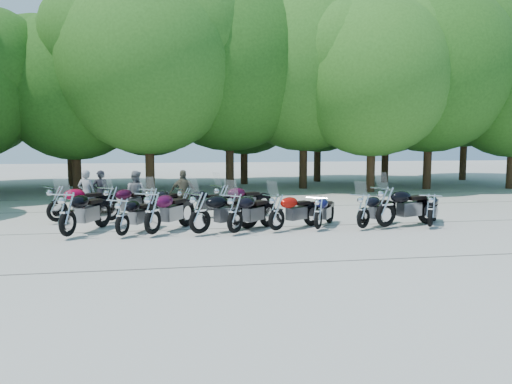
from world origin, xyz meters
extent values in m
plane|color=gray|center=(0.00, 0.00, 0.00)|extent=(90.00, 90.00, 0.00)
cylinder|color=#3A2614|center=(-7.25, 12.84, 1.65)|extent=(0.44, 0.44, 3.31)
sphere|color=#286319|center=(-7.25, 12.84, 5.32)|extent=(7.31, 7.31, 7.31)
cylinder|color=#3A2614|center=(-3.57, 11.24, 1.97)|extent=(0.44, 0.44, 3.93)
sphere|color=#357721|center=(-3.57, 11.24, 6.33)|extent=(8.70, 8.70, 8.70)
cylinder|color=#3A2614|center=(0.54, 13.09, 2.06)|extent=(0.44, 0.44, 4.13)
sphere|color=#286319|center=(0.54, 13.09, 6.64)|extent=(9.13, 9.13, 9.13)
cylinder|color=#3A2614|center=(4.61, 13.20, 2.05)|extent=(0.44, 0.44, 4.09)
sphere|color=#357721|center=(4.61, 13.20, 6.58)|extent=(9.04, 9.04, 9.04)
cylinder|color=#3A2614|center=(7.55, 10.82, 1.81)|extent=(0.44, 0.44, 3.62)
sphere|color=#357721|center=(7.55, 10.82, 5.82)|extent=(8.00, 8.00, 8.00)
cylinder|color=#3A2614|center=(11.20, 11.78, 1.99)|extent=(0.44, 0.44, 3.98)
sphere|color=#286319|center=(11.20, 11.78, 6.40)|extent=(8.79, 8.79, 8.79)
cylinder|color=#3A2614|center=(15.83, 11.20, 1.70)|extent=(0.44, 0.44, 3.41)
cylinder|color=#3A2614|center=(-8.29, 16.97, 1.76)|extent=(0.44, 0.44, 3.52)
sphere|color=#357721|center=(-8.29, 16.97, 5.66)|extent=(7.78, 7.78, 7.78)
cylinder|color=#3A2614|center=(-3.76, 16.43, 1.71)|extent=(0.44, 0.44, 3.42)
sphere|color=#286319|center=(-3.76, 16.43, 5.50)|extent=(7.56, 7.56, 7.56)
cylinder|color=#3A2614|center=(1.80, 16.47, 1.78)|extent=(0.44, 0.44, 3.56)
sphere|color=#286319|center=(1.80, 16.47, 5.73)|extent=(7.88, 7.88, 7.88)
cylinder|color=#3A2614|center=(6.69, 17.47, 1.88)|extent=(0.44, 0.44, 3.76)
sphere|color=#286319|center=(6.69, 17.47, 6.04)|extent=(8.31, 8.31, 8.31)
cylinder|color=#3A2614|center=(10.68, 16.09, 1.81)|extent=(0.44, 0.44, 3.63)
sphere|color=#357721|center=(10.68, 16.09, 5.83)|extent=(8.02, 8.02, 8.02)
cylinder|color=#3A2614|center=(16.61, 17.02, 2.19)|extent=(0.44, 0.44, 4.37)
sphere|color=#286319|center=(16.61, 17.02, 7.03)|extent=(9.67, 9.67, 9.67)
imported|color=gray|center=(-5.48, 4.62, 0.83)|extent=(0.66, 0.49, 1.65)
imported|color=gray|center=(-3.79, 4.37, 0.81)|extent=(0.97, 0.88, 1.62)
imported|color=brown|center=(-2.13, 4.12, 0.82)|extent=(1.00, 0.51, 1.64)
imported|color=black|center=(-5.08, 5.19, 0.80)|extent=(0.65, 0.51, 1.59)
camera|label=1|loc=(-2.52, -13.42, 2.70)|focal=35.00mm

